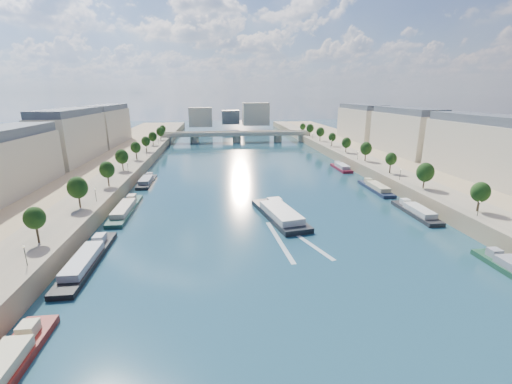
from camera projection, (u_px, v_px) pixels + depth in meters
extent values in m
plane|color=#0B2932|center=(257.00, 187.00, 139.11)|extent=(700.00, 700.00, 0.00)
cube|color=#9E8460|center=(70.00, 186.00, 130.36)|extent=(44.00, 520.00, 5.00)
cube|color=#9E8460|center=(424.00, 176.00, 146.46)|extent=(44.00, 520.00, 5.00)
cube|color=gray|center=(110.00, 178.00, 131.32)|extent=(14.00, 520.00, 0.10)
cube|color=gray|center=(391.00, 171.00, 144.07)|extent=(14.00, 520.00, 0.10)
cylinder|color=#382B1E|center=(42.00, 233.00, 75.72)|extent=(0.50, 0.50, 3.82)
ellipsoid|color=#123411|center=(39.00, 217.00, 74.71)|extent=(4.80, 4.80, 5.52)
cylinder|color=#382B1E|center=(82.00, 200.00, 98.60)|extent=(0.50, 0.50, 3.82)
ellipsoid|color=#123411|center=(80.00, 188.00, 97.60)|extent=(4.80, 4.80, 5.52)
cylinder|color=#382B1E|center=(107.00, 180.00, 121.49)|extent=(0.50, 0.50, 3.82)
ellipsoid|color=#123411|center=(106.00, 170.00, 120.49)|extent=(4.80, 4.80, 5.52)
cylinder|color=#382B1E|center=(124.00, 166.00, 144.38)|extent=(0.50, 0.50, 3.82)
ellipsoid|color=#123411|center=(123.00, 158.00, 143.37)|extent=(4.80, 4.80, 5.52)
cylinder|color=#382B1E|center=(136.00, 156.00, 167.26)|extent=(0.50, 0.50, 3.82)
ellipsoid|color=#123411|center=(136.00, 149.00, 166.26)|extent=(4.80, 4.80, 5.52)
cylinder|color=#382B1E|center=(146.00, 148.00, 190.15)|extent=(0.50, 0.50, 3.82)
ellipsoid|color=#123411|center=(145.00, 142.00, 189.15)|extent=(4.80, 4.80, 5.52)
cylinder|color=#382B1E|center=(153.00, 142.00, 213.04)|extent=(0.50, 0.50, 3.82)
ellipsoid|color=#123411|center=(153.00, 137.00, 212.03)|extent=(4.80, 4.80, 5.52)
cylinder|color=#382B1E|center=(159.00, 138.00, 235.93)|extent=(0.50, 0.50, 3.82)
ellipsoid|color=#123411|center=(159.00, 132.00, 234.92)|extent=(4.80, 4.80, 5.52)
cylinder|color=#382B1E|center=(164.00, 134.00, 258.81)|extent=(0.50, 0.50, 3.82)
ellipsoid|color=#123411|center=(164.00, 129.00, 257.81)|extent=(4.80, 4.80, 5.52)
cylinder|color=#382B1E|center=(473.00, 204.00, 95.64)|extent=(0.50, 0.50, 3.82)
ellipsoid|color=#123411|center=(476.00, 191.00, 94.64)|extent=(4.80, 4.80, 5.52)
cylinder|color=#382B1E|center=(423.00, 182.00, 118.53)|extent=(0.50, 0.50, 3.82)
ellipsoid|color=#123411|center=(425.00, 172.00, 117.52)|extent=(4.80, 4.80, 5.52)
cylinder|color=#382B1E|center=(389.00, 168.00, 141.42)|extent=(0.50, 0.50, 3.82)
ellipsoid|color=#123411|center=(390.00, 159.00, 140.41)|extent=(4.80, 4.80, 5.52)
cylinder|color=#382B1E|center=(365.00, 157.00, 164.30)|extent=(0.50, 0.50, 3.82)
ellipsoid|color=#123411|center=(366.00, 150.00, 163.30)|extent=(4.80, 4.80, 5.52)
cylinder|color=#382B1E|center=(347.00, 149.00, 187.19)|extent=(0.50, 0.50, 3.82)
ellipsoid|color=#123411|center=(347.00, 143.00, 186.19)|extent=(4.80, 4.80, 5.52)
cylinder|color=#382B1E|center=(332.00, 143.00, 210.08)|extent=(0.50, 0.50, 3.82)
ellipsoid|color=#123411|center=(333.00, 137.00, 209.07)|extent=(4.80, 4.80, 5.52)
cylinder|color=#382B1E|center=(321.00, 138.00, 232.96)|extent=(0.50, 0.50, 3.82)
ellipsoid|color=#123411|center=(321.00, 133.00, 231.96)|extent=(4.80, 4.80, 5.52)
cylinder|color=#382B1E|center=(311.00, 134.00, 255.85)|extent=(0.50, 0.50, 3.82)
ellipsoid|color=#123411|center=(311.00, 129.00, 254.85)|extent=(4.80, 4.80, 5.52)
cylinder|color=#382B1E|center=(303.00, 131.00, 278.74)|extent=(0.50, 0.50, 3.82)
ellipsoid|color=#123411|center=(303.00, 126.00, 277.73)|extent=(4.80, 4.80, 5.52)
cylinder|color=black|center=(26.00, 256.00, 64.53)|extent=(0.14, 0.14, 4.00)
sphere|color=#FFE5B2|center=(24.00, 246.00, 63.94)|extent=(0.36, 0.36, 0.36)
cylinder|color=black|center=(96.00, 196.00, 102.67)|extent=(0.14, 0.14, 4.00)
sphere|color=#FFE5B2|center=(95.00, 189.00, 102.08)|extent=(0.36, 0.36, 0.36)
cylinder|color=black|center=(128.00, 168.00, 140.82)|extent=(0.14, 0.14, 4.00)
sphere|color=#FFE5B2|center=(127.00, 163.00, 140.23)|extent=(0.36, 0.36, 0.36)
cylinder|color=black|center=(146.00, 152.00, 178.96)|extent=(0.14, 0.14, 4.00)
sphere|color=#FFE5B2|center=(146.00, 148.00, 178.38)|extent=(0.36, 0.36, 0.36)
cylinder|color=black|center=(158.00, 141.00, 217.11)|extent=(0.14, 0.14, 4.00)
sphere|color=#FFE5B2|center=(158.00, 138.00, 216.52)|extent=(0.36, 0.36, 0.36)
cylinder|color=black|center=(478.00, 209.00, 90.57)|extent=(0.14, 0.14, 4.00)
sphere|color=#FFE5B2|center=(480.00, 202.00, 89.98)|extent=(0.36, 0.36, 0.36)
cylinder|color=black|center=(400.00, 175.00, 128.71)|extent=(0.14, 0.14, 4.00)
sphere|color=#FFE5B2|center=(401.00, 169.00, 128.13)|extent=(0.36, 0.36, 0.36)
cylinder|color=black|center=(358.00, 156.00, 166.86)|extent=(0.14, 0.14, 4.00)
sphere|color=#FFE5B2|center=(358.00, 152.00, 166.27)|extent=(0.36, 0.36, 0.36)
cylinder|color=black|center=(331.00, 144.00, 205.01)|extent=(0.14, 0.14, 4.00)
sphere|color=#FFE5B2|center=(331.00, 141.00, 204.42)|extent=(0.36, 0.36, 0.36)
cylinder|color=black|center=(313.00, 136.00, 243.15)|extent=(0.14, 0.14, 4.00)
sphere|color=#FFE5B2|center=(313.00, 133.00, 242.56)|extent=(0.36, 0.36, 0.36)
cube|color=beige|center=(0.00, 163.00, 109.20)|extent=(16.00, 52.00, 20.00)
cube|color=beige|center=(72.00, 140.00, 164.51)|extent=(16.00, 52.00, 20.00)
cube|color=#474C54|center=(68.00, 115.00, 161.27)|extent=(14.72, 50.44, 3.20)
cube|color=beige|center=(108.00, 128.00, 219.82)|extent=(16.00, 52.00, 20.00)
cube|color=#474C54|center=(105.00, 109.00, 216.58)|extent=(14.72, 50.44, 3.20)
cube|color=beige|center=(487.00, 153.00, 128.21)|extent=(16.00, 52.00, 20.00)
cube|color=#474C54|center=(493.00, 121.00, 124.96)|extent=(14.72, 50.44, 3.20)
cube|color=beige|center=(405.00, 135.00, 183.52)|extent=(16.00, 52.00, 20.00)
cube|color=#474C54|center=(408.00, 113.00, 180.27)|extent=(14.72, 50.44, 3.20)
cube|color=beige|center=(361.00, 125.00, 238.83)|extent=(16.00, 52.00, 20.00)
cube|color=#474C54|center=(362.00, 108.00, 235.58)|extent=(14.72, 50.44, 3.20)
cube|color=beige|center=(201.00, 117.00, 332.10)|extent=(22.00, 18.00, 18.00)
cube|color=beige|center=(256.00, 114.00, 347.23)|extent=(26.00, 20.00, 22.00)
cube|color=#474C54|center=(230.00, 117.00, 359.86)|extent=(18.00, 16.00, 14.00)
cube|color=#C1B79E|center=(237.00, 134.00, 262.03)|extent=(112.00, 11.00, 2.20)
cube|color=#C1B79E|center=(237.00, 133.00, 256.84)|extent=(112.00, 0.80, 0.90)
cube|color=#C1B79E|center=(236.00, 131.00, 266.38)|extent=(112.00, 0.80, 0.90)
cylinder|color=#C1B79E|center=(195.00, 140.00, 259.49)|extent=(6.40, 6.40, 5.00)
cylinder|color=#C1B79E|center=(237.00, 139.00, 263.07)|extent=(6.40, 6.40, 5.00)
cylinder|color=#C1B79E|center=(278.00, 138.00, 266.64)|extent=(6.40, 6.40, 5.00)
cube|color=#C1B79E|center=(168.00, 140.00, 257.25)|extent=(6.00, 12.00, 5.00)
cube|color=#C1B79E|center=(303.00, 138.00, 268.88)|extent=(6.00, 12.00, 5.00)
cube|color=black|center=(279.00, 216.00, 104.76)|extent=(14.14, 30.68, 2.11)
cube|color=silver|center=(281.00, 212.00, 101.94)|extent=(10.60, 20.23, 1.90)
cube|color=silver|center=(275.00, 201.00, 112.68)|extent=(4.85, 4.32, 1.80)
cube|color=silver|center=(279.00, 240.00, 88.31)|extent=(3.20, 26.02, 0.04)
cube|color=silver|center=(303.00, 239.00, 89.03)|extent=(9.35, 25.05, 0.04)
cube|color=maroon|center=(5.00, 372.00, 46.29)|extent=(5.00, 22.35, 1.80)
cube|color=beige|center=(28.00, 329.00, 52.18)|extent=(2.50, 2.68, 1.80)
cube|color=black|center=(88.00, 262.00, 76.59)|extent=(5.00, 29.47, 1.80)
cube|color=#AFB3BB|center=(83.00, 260.00, 73.87)|extent=(4.10, 16.21, 1.60)
cube|color=#AFB3BB|center=(99.00, 238.00, 84.52)|extent=(2.50, 3.54, 1.80)
cube|color=#1A4238|center=(126.00, 211.00, 109.59)|extent=(5.00, 29.52, 1.80)
cube|color=beige|center=(123.00, 208.00, 106.86)|extent=(4.10, 16.24, 1.60)
cube|color=beige|center=(132.00, 197.00, 117.53)|extent=(2.50, 3.54, 1.80)
cube|color=black|center=(147.00, 183.00, 144.02)|extent=(5.00, 22.20, 1.80)
cube|color=gray|center=(146.00, 180.00, 141.85)|extent=(4.10, 12.21, 1.60)
cube|color=gray|center=(150.00, 175.00, 149.87)|extent=(2.50, 2.66, 1.80)
cube|color=gray|center=(494.00, 253.00, 77.00)|extent=(2.50, 2.36, 1.80)
cube|color=#232326|center=(416.00, 214.00, 107.19)|extent=(5.00, 22.05, 1.80)
cube|color=beige|center=(420.00, 210.00, 105.03)|extent=(4.10, 12.13, 1.60)
cube|color=beige|center=(405.00, 202.00, 112.99)|extent=(2.50, 2.65, 1.80)
cube|color=#192238|center=(375.00, 189.00, 133.96)|extent=(5.00, 23.36, 1.80)
cube|color=beige|center=(378.00, 186.00, 131.70)|extent=(4.10, 12.85, 1.60)
cube|color=beige|center=(368.00, 181.00, 140.14)|extent=(2.50, 2.80, 1.80)
cube|color=maroon|center=(341.00, 169.00, 170.23)|extent=(5.00, 19.30, 1.80)
cube|color=#ABB1B8|center=(342.00, 166.00, 168.28)|extent=(4.10, 10.61, 1.60)
cube|color=#ABB1B8|center=(337.00, 163.00, 175.25)|extent=(2.50, 2.32, 1.80)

